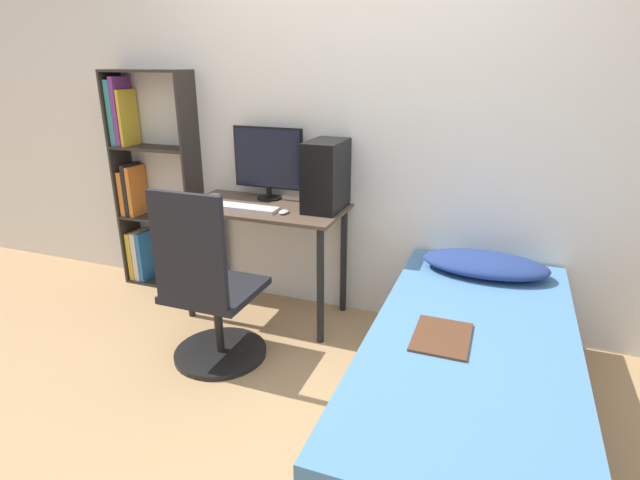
{
  "coord_description": "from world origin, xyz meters",
  "views": [
    {
      "loc": [
        0.9,
        -1.72,
        1.65
      ],
      "look_at": [
        0.02,
        0.61,
        0.75
      ],
      "focal_mm": 28.0,
      "sensor_mm": 36.0,
      "label": 1
    }
  ],
  "objects_px": {
    "bed": "(467,384)",
    "pc_tower": "(326,176)",
    "bookshelf": "(144,186)",
    "office_chair": "(210,301)",
    "monitor": "(268,161)",
    "keyboard": "(245,208)"
  },
  "relations": [
    {
      "from": "bed",
      "to": "pc_tower",
      "type": "distance_m",
      "value": 1.46
    },
    {
      "from": "bookshelf",
      "to": "bed",
      "type": "bearing_deg",
      "value": -19.71
    },
    {
      "from": "office_chair",
      "to": "monitor",
      "type": "xyz_separation_m",
      "value": [
        -0.02,
        0.82,
        0.64
      ]
    },
    {
      "from": "keyboard",
      "to": "pc_tower",
      "type": "bearing_deg",
      "value": 21.25
    },
    {
      "from": "keyboard",
      "to": "pc_tower",
      "type": "xyz_separation_m",
      "value": [
        0.47,
        0.18,
        0.2
      ]
    },
    {
      "from": "office_chair",
      "to": "keyboard",
      "type": "relative_size",
      "value": 2.4
    },
    {
      "from": "monitor",
      "to": "pc_tower",
      "type": "xyz_separation_m",
      "value": [
        0.44,
        -0.1,
        -0.04
      ]
    },
    {
      "from": "office_chair",
      "to": "monitor",
      "type": "height_order",
      "value": "monitor"
    },
    {
      "from": "bed",
      "to": "bookshelf",
      "type": "bearing_deg",
      "value": 160.29
    },
    {
      "from": "monitor",
      "to": "keyboard",
      "type": "bearing_deg",
      "value": -96.23
    },
    {
      "from": "bookshelf",
      "to": "monitor",
      "type": "height_order",
      "value": "bookshelf"
    },
    {
      "from": "bookshelf",
      "to": "keyboard",
      "type": "height_order",
      "value": "bookshelf"
    },
    {
      "from": "office_chair",
      "to": "keyboard",
      "type": "bearing_deg",
      "value": 95.21
    },
    {
      "from": "keyboard",
      "to": "monitor",
      "type": "bearing_deg",
      "value": 83.77
    },
    {
      "from": "bookshelf",
      "to": "monitor",
      "type": "bearing_deg",
      "value": 0.64
    },
    {
      "from": "office_chair",
      "to": "bed",
      "type": "xyz_separation_m",
      "value": [
        1.41,
        -0.07,
        -0.14
      ]
    },
    {
      "from": "office_chair",
      "to": "pc_tower",
      "type": "distance_m",
      "value": 1.02
    },
    {
      "from": "monitor",
      "to": "keyboard",
      "type": "height_order",
      "value": "monitor"
    },
    {
      "from": "office_chair",
      "to": "monitor",
      "type": "distance_m",
      "value": 1.04
    },
    {
      "from": "bookshelf",
      "to": "monitor",
      "type": "distance_m",
      "value": 1.06
    },
    {
      "from": "office_chair",
      "to": "keyboard",
      "type": "distance_m",
      "value": 0.66
    },
    {
      "from": "office_chair",
      "to": "keyboard",
      "type": "height_order",
      "value": "office_chair"
    }
  ]
}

